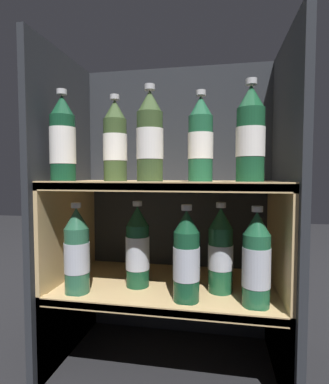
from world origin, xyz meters
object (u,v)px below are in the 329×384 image
object	(u,v)px
bottle_upper_back_1	(201,141)
bottle_lower_front_2	(256,262)
bottle_lower_front_0	(77,252)
bottle_lower_back_1	(221,252)
bottle_upper_front_1	(150,139)
bottle_upper_front_2	(250,136)
bottle_upper_front_0	(63,141)
bottle_lower_back_0	(138,248)
bottle_lower_front_1	(186,258)
bottle_upper_back_0	(115,143)

from	to	relation	value
bottle_upper_back_1	bottle_lower_front_2	world-z (taller)	bottle_upper_back_1
bottle_lower_front_0	bottle_lower_back_1	size ratio (longest dim) A/B	1.00
bottle_upper_front_1	bottle_lower_front_2	world-z (taller)	bottle_upper_front_1
bottle_upper_front_2	bottle_lower_front_2	xyz separation A→B (m)	(0.02, 0.00, -0.31)
bottle_upper_front_0	bottle_lower_back_0	world-z (taller)	bottle_upper_front_0
bottle_upper_back_1	bottle_lower_front_1	xyz separation A→B (m)	(-0.03, -0.08, -0.31)
bottle_upper_front_0	bottle_upper_back_1	size ratio (longest dim) A/B	1.00
bottle_upper_back_0	bottle_lower_front_1	size ratio (longest dim) A/B	1.00
bottle_upper_front_2	bottle_lower_back_0	world-z (taller)	bottle_upper_front_2
bottle_upper_front_1	bottle_lower_back_1	bearing A→B (deg)	23.00
bottle_lower_back_1	bottle_lower_front_1	bearing A→B (deg)	-138.25
bottle_lower_front_1	bottle_lower_back_1	world-z (taller)	same
bottle_lower_back_0	bottle_lower_back_1	bearing A→B (deg)	-0.00
bottle_upper_back_1	bottle_lower_front_2	xyz separation A→B (m)	(0.15, -0.08, -0.31)
bottle_upper_back_0	bottle_upper_front_1	bearing A→B (deg)	-32.46
bottle_lower_front_2	bottle_lower_back_1	world-z (taller)	same
bottle_upper_front_1	bottle_lower_front_0	size ratio (longest dim) A/B	1.00
bottle_lower_back_1	bottle_upper_front_0	bearing A→B (deg)	-169.70
bottle_upper_front_2	bottle_lower_back_0	distance (m)	0.44
bottle_upper_front_2	bottle_upper_back_0	distance (m)	0.38
bottle_lower_back_0	bottle_lower_front_1	bearing A→B (deg)	-27.05
bottle_lower_front_0	bottle_lower_back_0	distance (m)	0.17
bottle_lower_front_1	bottle_lower_back_1	bearing A→B (deg)	41.75
bottle_upper_front_0	bottle_lower_back_0	distance (m)	0.37
bottle_lower_front_2	bottle_lower_front_0	bearing A→B (deg)	180.00
bottle_lower_front_2	bottle_lower_back_0	world-z (taller)	same
bottle_upper_back_1	bottle_lower_back_0	xyz separation A→B (m)	(-0.18, 0.00, -0.31)
bottle_upper_front_1	bottle_upper_back_1	bearing A→B (deg)	31.76
bottle_upper_back_0	bottle_lower_front_1	distance (m)	0.39
bottle_upper_back_0	bottle_lower_front_0	xyz separation A→B (m)	(-0.09, -0.08, -0.31)
bottle_upper_front_2	bottle_lower_front_0	xyz separation A→B (m)	(-0.46, 0.00, -0.31)
bottle_lower_back_1	bottle_lower_front_0	bearing A→B (deg)	-168.77
bottle_upper_back_0	bottle_lower_back_0	bearing A→B (deg)	0.00
bottle_lower_front_0	bottle_lower_front_2	size ratio (longest dim) A/B	1.00
bottle_upper_front_2	bottle_lower_back_0	bearing A→B (deg)	165.81
bottle_lower_back_0	bottle_lower_back_1	xyz separation A→B (m)	(0.24, -0.00, 0.00)
bottle_lower_front_0	bottle_lower_front_1	xyz separation A→B (m)	(0.31, -0.00, -0.00)
bottle_upper_back_0	bottle_lower_back_0	world-z (taller)	bottle_upper_back_0
bottle_upper_front_2	bottle_upper_front_0	bearing A→B (deg)	180.00
bottle_lower_front_2	bottle_lower_back_0	bearing A→B (deg)	166.60
bottle_upper_back_1	bottle_lower_front_0	xyz separation A→B (m)	(-0.34, -0.08, -0.31)
bottle_upper_back_0	bottle_lower_front_0	distance (m)	0.33
bottle_upper_front_1	bottle_upper_back_0	size ratio (longest dim) A/B	1.00
bottle_lower_front_1	bottle_lower_back_1	xyz separation A→B (m)	(0.09, 0.08, 0.00)
bottle_lower_front_0	bottle_upper_back_0	bearing A→B (deg)	42.04
bottle_upper_front_0	bottle_lower_front_1	world-z (taller)	bottle_upper_front_0
bottle_lower_front_0	bottle_lower_front_2	bearing A→B (deg)	-0.00
bottle_lower_front_2	bottle_upper_back_1	bearing A→B (deg)	151.74
bottle_upper_front_0	bottle_lower_front_0	xyz separation A→B (m)	(0.04, 0.00, -0.31)
bottle_lower_front_1	bottle_upper_front_0	bearing A→B (deg)	180.00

